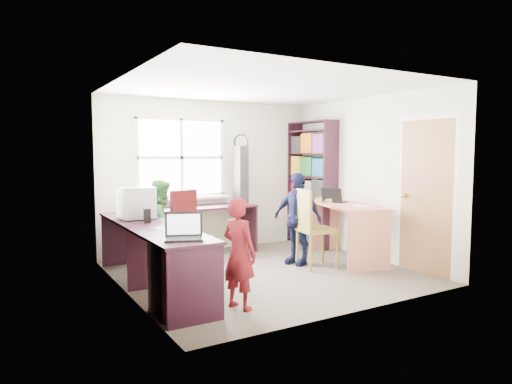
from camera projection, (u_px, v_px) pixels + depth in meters
room at (263, 180)px, 5.97m from camera, size 3.64×3.44×2.44m
l_desk at (179, 254)px, 5.05m from camera, size 2.38×2.95×0.75m
right_desk at (348, 220)px, 6.68m from camera, size 1.05×1.56×0.82m
bookshelf at (312, 186)px, 7.76m from camera, size 0.30×1.02×2.10m
swivel_chair at (190, 237)px, 6.02m from camera, size 0.62×0.62×1.08m
wooden_chair at (312, 225)px, 6.24m from camera, size 0.54×0.54×1.08m
crt_monitor at (136, 203)px, 5.69m from camera, size 0.42×0.37×0.40m
laptop_left at (184, 233)px, 4.39m from camera, size 0.44×0.41×0.25m
laptop_right at (333, 199)px, 6.90m from camera, size 0.38×0.41×0.22m
speaker_a at (147, 216)px, 5.39m from camera, size 0.10×0.10×0.17m
speaker_b at (136, 209)px, 5.97m from camera, size 0.11×0.11×0.18m
cd_tower at (241, 175)px, 7.38m from camera, size 0.22×0.20×0.93m
game_box at (329, 199)px, 7.04m from camera, size 0.38×0.38×0.06m
paper_a at (168, 229)px, 4.96m from camera, size 0.23×0.32×0.00m
paper_b at (362, 206)px, 6.45m from camera, size 0.20×0.28×0.00m
potted_plant at (188, 198)px, 6.85m from camera, size 0.19×0.17×0.30m
person_red at (239, 253)px, 4.59m from camera, size 0.39×0.48×1.14m
person_green at (162, 225)px, 6.13m from camera, size 0.72×0.75×1.22m
person_navy at (297, 218)px, 6.44m from camera, size 0.58×0.83×1.30m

